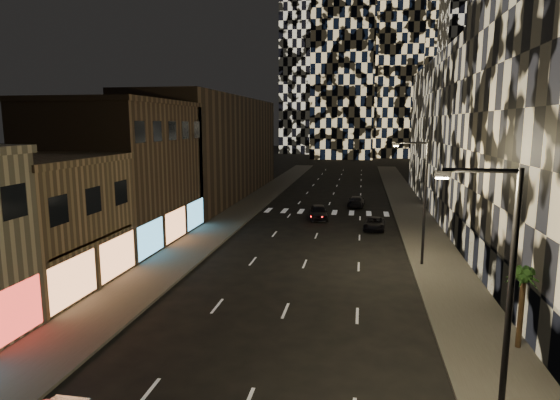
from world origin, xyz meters
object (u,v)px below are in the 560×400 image
at_px(car_dark_midlane, 319,212).
at_px(car_dark_oncoming, 356,201).
at_px(streetlight_far, 422,194).
at_px(streetlight_near, 502,291).
at_px(palm_tree, 524,281).
at_px(car_dark_rightlane, 375,224).

relative_size(car_dark_midlane, car_dark_oncoming, 0.99).
bearing_deg(streetlight_far, streetlight_near, -90.00).
xyz_separation_m(streetlight_near, palm_tree, (3.06, 7.32, -2.02)).
distance_m(car_dark_rightlane, palm_tree, 25.14).
bearing_deg(car_dark_oncoming, car_dark_midlane, 68.67).
relative_size(streetlight_far, car_dark_midlane, 1.94).
xyz_separation_m(streetlight_near, car_dark_midlane, (-8.85, 35.77, -4.56)).
xyz_separation_m(car_dark_midlane, car_dark_rightlane, (5.93, -4.18, -0.20)).
relative_size(streetlight_near, palm_tree, 2.33).
bearing_deg(car_dark_oncoming, streetlight_far, 104.98).
bearing_deg(palm_tree, streetlight_far, 103.56).
xyz_separation_m(car_dark_oncoming, car_dark_rightlane, (1.93, -12.75, -0.09)).
bearing_deg(streetlight_far, car_dark_midlane, 119.31).
bearing_deg(car_dark_oncoming, streetlight_near, 99.95).
height_order(streetlight_near, car_dark_midlane, streetlight_near).
distance_m(streetlight_near, palm_tree, 8.19).
height_order(streetlight_near, car_dark_oncoming, streetlight_near).
relative_size(streetlight_near, streetlight_far, 1.00).
xyz_separation_m(streetlight_far, palm_tree, (3.06, -12.68, -2.02)).
bearing_deg(car_dark_rightlane, car_dark_oncoming, 102.31).
xyz_separation_m(streetlight_near, car_dark_oncoming, (-4.85, 44.34, -4.67)).
height_order(car_dark_midlane, palm_tree, palm_tree).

